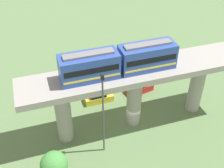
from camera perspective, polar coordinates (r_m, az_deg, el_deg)
name	(u,v)px	position (r m, az deg, el deg)	size (l,w,h in m)	color
ground_plane	(133,122)	(39.74, 4.11, -7.47)	(120.00, 120.00, 0.00)	#5B7A4C
viaduct	(135,84)	(35.58, 4.55, -0.06)	(5.20, 28.00, 8.63)	#999691
train	(119,61)	(32.80, 1.36, 4.49)	(2.64, 13.55, 3.24)	#2D4CA5
parked_car_silver	(155,70)	(48.71, 8.41, 2.77)	(1.99, 4.28, 1.76)	#B2B5BA
parked_car_yellow	(98,97)	(42.58, -2.70, -2.51)	(1.84, 4.22, 1.76)	yellow
parked_car_red	(139,87)	(44.48, 5.35, -0.68)	(2.57, 4.47, 1.76)	red
tree_far_corner	(54,165)	(31.87, -11.37, -15.34)	(2.93, 2.93, 4.36)	brown
signal_post	(103,112)	(31.94, -1.75, -5.62)	(0.44, 0.28, 11.23)	#4C4C51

